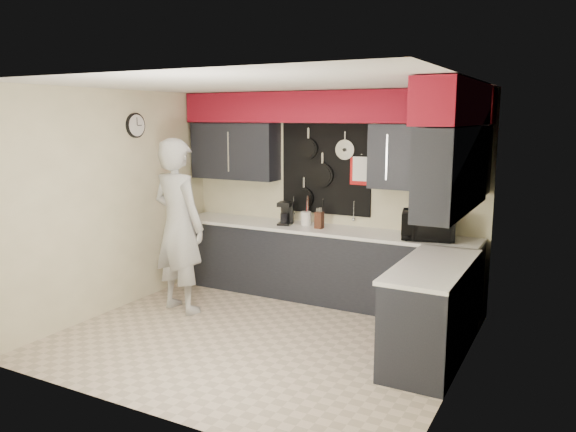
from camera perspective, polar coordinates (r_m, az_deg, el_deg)
The scene contains 10 objects.
ground at distance 6.04m, azimuth -2.77°, elevation -12.16°, with size 4.00×4.00×0.00m, color beige.
back_wall_assembly at distance 7.02m, azimuth 3.90°, elevation 7.80°, with size 4.00×0.36×2.60m.
right_wall_assembly at distance 5.18m, azimuth 16.63°, elevation 5.86°, with size 0.36×3.50×2.60m.
left_wall_assembly at distance 6.91m, azimuth -17.17°, elevation 1.71°, with size 0.05×3.50×2.60m.
base_cabinets at distance 6.65m, azimuth 5.88°, elevation -5.94°, with size 3.95×2.20×0.92m.
microwave at distance 6.50m, azimuth 14.05°, elevation -0.92°, with size 0.58×0.39×0.32m, color black.
knife_block at distance 6.94m, azimuth 3.19°, elevation -0.43°, with size 0.09×0.09×0.21m, color #371A11.
utensil_crock at distance 7.16m, azimuth 1.84°, elevation -0.23°, with size 0.13×0.13×0.17m, color white.
coffee_maker at distance 7.17m, azimuth -0.24°, elevation 0.33°, with size 0.20×0.23×0.29m.
person at distance 6.68m, azimuth -11.06°, elevation -1.00°, with size 0.75×0.49×2.05m, color #B9BAB7.
Camera 1 is at (2.87, -4.80, 2.28)m, focal length 35.00 mm.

